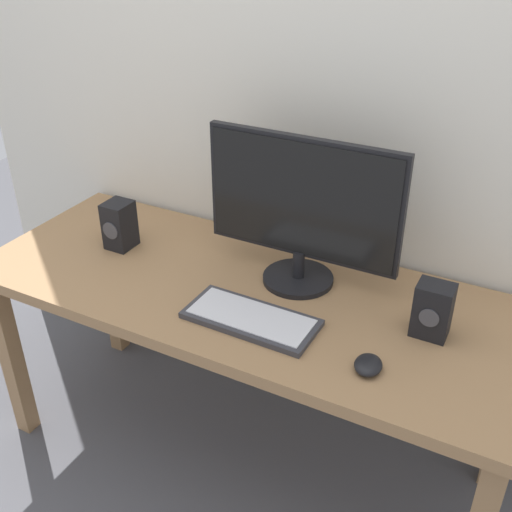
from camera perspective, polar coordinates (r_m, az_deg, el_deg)
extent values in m
plane|color=#4C4C51|center=(2.30, -0.87, -17.77)|extent=(6.00, 6.00, 0.00)
cube|color=#936D47|center=(1.85, -1.03, -3.45)|extent=(1.69, 0.67, 0.04)
cube|color=#936D47|center=(2.32, -21.82, -8.73)|extent=(0.06, 0.06, 0.67)
cube|color=#936D47|center=(2.61, -13.29, -2.41)|extent=(0.06, 0.06, 0.67)
cube|color=#936D47|center=(2.12, 22.31, -12.98)|extent=(0.06, 0.06, 0.67)
cylinder|color=black|center=(1.87, 3.93, -2.09)|extent=(0.22, 0.22, 0.02)
cylinder|color=black|center=(1.84, 3.99, -0.76)|extent=(0.04, 0.04, 0.09)
cube|color=black|center=(1.75, 4.39, 5.39)|extent=(0.59, 0.02, 0.36)
cube|color=black|center=(1.74, 4.21, 5.22)|extent=(0.57, 0.01, 0.34)
cube|color=#333338|center=(1.69, -0.47, -5.88)|extent=(0.37, 0.17, 0.02)
cube|color=silver|center=(1.69, -0.47, -5.61)|extent=(0.34, 0.14, 0.00)
ellipsoid|color=black|center=(1.55, 10.42, -9.95)|extent=(0.08, 0.09, 0.03)
cube|color=black|center=(1.67, 16.14, -4.87)|extent=(0.10, 0.07, 0.15)
cylinder|color=#3F3F44|center=(1.64, 15.82, -5.58)|extent=(0.05, 0.00, 0.05)
cube|color=black|center=(2.06, -12.60, 2.85)|extent=(0.08, 0.09, 0.16)
cylinder|color=#3F3F44|center=(2.03, -13.43, 2.29)|extent=(0.06, 0.00, 0.06)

